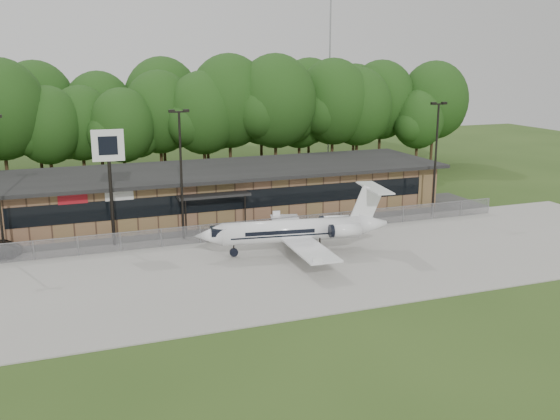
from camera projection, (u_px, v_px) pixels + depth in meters
name	position (u px, v px, depth m)	size (l,w,h in m)	color
ground	(329.00, 308.00, 35.89)	(160.00, 160.00, 0.00)	#2E491A
apron	(281.00, 265.00, 43.16)	(64.00, 18.00, 0.08)	#9E9B93
parking_lot	(234.00, 225.00, 53.63)	(50.00, 9.00, 0.06)	#383835
terminal	(220.00, 190.00, 57.15)	(41.00, 11.65, 4.30)	brown
fence	(250.00, 229.00, 49.35)	(46.00, 0.04, 1.52)	gray
treeline	(178.00, 115.00, 72.32)	(72.00, 12.00, 15.00)	#223E13
radio_mast	(330.00, 69.00, 84.05)	(0.20, 0.20, 25.00)	gray
light_pole_mid	(181.00, 165.00, 47.78)	(1.55, 0.30, 10.23)	black
light_pole_right	(436.00, 150.00, 55.58)	(1.55, 0.30, 10.23)	black
business_jet	(299.00, 231.00, 45.37)	(14.47, 12.95, 4.87)	white
pole_sign	(109.00, 158.00, 46.06)	(2.34, 0.42, 8.90)	black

